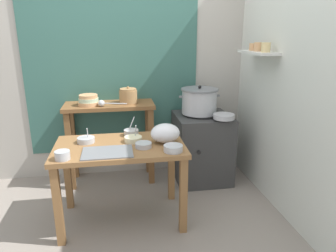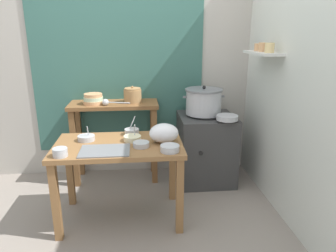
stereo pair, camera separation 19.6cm
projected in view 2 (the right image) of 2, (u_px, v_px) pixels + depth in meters
name	position (u px, v px, depth m)	size (l,w,h in m)	color
ground_plane	(135.00, 217.00, 2.89)	(9.00, 9.00, 0.00)	gray
wall_back	(139.00, 63.00, 3.56)	(4.40, 0.12, 2.60)	#B2ADA3
wall_right	(285.00, 71.00, 2.83)	(0.30, 3.20, 2.60)	silver
prep_table	(119.00, 155.00, 2.72)	(1.10, 0.66, 0.72)	olive
back_shelf_table	(115.00, 122.00, 3.46)	(0.96, 0.40, 0.90)	brown
stove_block	(206.00, 148.00, 3.52)	(0.60, 0.61, 0.78)	#383838
steamer_pot	(204.00, 101.00, 3.38)	(0.45, 0.40, 0.31)	#B7BABF
clay_pot	(132.00, 95.00, 3.39)	(0.19, 0.19, 0.18)	#A37A4C
bowl_stack_enamel	(93.00, 99.00, 3.33)	(0.22, 0.22, 0.11)	tan
ladle	(107.00, 102.00, 3.26)	(0.29, 0.11, 0.07)	#B7BABF
serving_tray	(105.00, 151.00, 2.51)	(0.40, 0.28, 0.01)	slate
plastic_bag	(164.00, 133.00, 2.69)	(0.25, 0.20, 0.17)	white
wide_pan	(227.00, 118.00, 3.18)	(0.22, 0.22, 0.05)	#B7BABF
prep_bowl_0	(86.00, 138.00, 2.76)	(0.15, 0.15, 0.14)	#B7BABF
prep_bowl_1	(170.00, 148.00, 2.50)	(0.16, 0.16, 0.05)	#B7BABF
prep_bowl_2	(132.00, 131.00, 2.91)	(0.13, 0.13, 0.17)	#B7BABF
prep_bowl_3	(141.00, 144.00, 2.61)	(0.14, 0.14, 0.04)	#B7BABF
prep_bowl_4	(60.00, 152.00, 2.40)	(0.11, 0.11, 0.07)	#B7BABF
prep_bowl_5	(133.00, 138.00, 2.75)	(0.15, 0.15, 0.16)	beige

